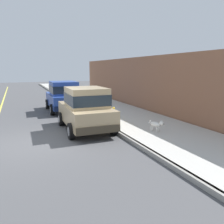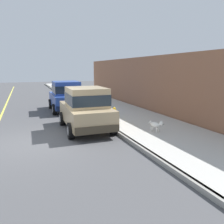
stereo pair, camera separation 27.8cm
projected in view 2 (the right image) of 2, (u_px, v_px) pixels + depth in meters
The scene contains 8 objects.
ground_plane at pixel (36, 142), 8.31m from camera, with size 80.00×80.00×0.00m, color #4C4C4F.
curb at pixel (117, 132), 9.44m from camera, with size 0.16×64.00×0.14m, color gray.
sidewalk at pixel (154, 128), 10.09m from camera, with size 3.60×64.00×0.14m, color #B7B5AD.
car_tan_hatchback at pixel (86, 108), 9.79m from camera, with size 2.01×3.83×1.88m.
car_blue_hatchback at pixel (66, 96), 14.34m from camera, with size 2.00×3.83×1.88m.
dog_white at pixel (156, 125), 9.17m from camera, with size 0.40×0.71×0.49m.
fire_hydrant at pixel (114, 115), 10.82m from camera, with size 0.34×0.24×0.72m.
building_facade at pixel (140, 83), 15.31m from camera, with size 0.50×20.00×3.40m, color #8C5B42.
Camera 2 is at (-0.31, -8.42, 2.66)m, focal length 36.36 mm.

